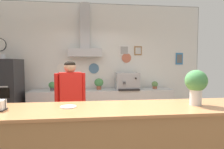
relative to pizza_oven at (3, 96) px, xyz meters
The scene contains 11 objects.
back_wall_assembly 2.24m from the pizza_oven, 14.86° to the left, with size 5.66×2.96×3.07m.
back_prep_counter 2.24m from the pizza_oven, ahead, with size 3.48×0.55×0.89m.
pizza_oven is the anchor object (origin of this frame).
shop_worker 1.88m from the pizza_oven, 35.49° to the right, with size 0.52×0.29×1.58m.
espresso_machine 2.83m from the pizza_oven, ahead, with size 0.56×0.48×0.42m.
potted_sage 2.15m from the pizza_oven, ahead, with size 0.23×0.23×0.28m.
potted_rosemary 1.05m from the pizza_oven, 17.42° to the left, with size 0.17×0.17×0.21m.
potted_thyme 1.74m from the pizza_oven, 10.07° to the left, with size 0.16×0.16×0.20m.
potted_oregano 3.55m from the pizza_oven, ahead, with size 0.16×0.16×0.19m.
condiment_plate 2.87m from the pizza_oven, 55.47° to the right, with size 0.18×0.18×0.01m.
basil_vase 3.93m from the pizza_oven, 38.26° to the right, with size 0.25×0.25×0.40m.
Camera 1 is at (-0.20, -2.58, 1.57)m, focal length 31.62 mm.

